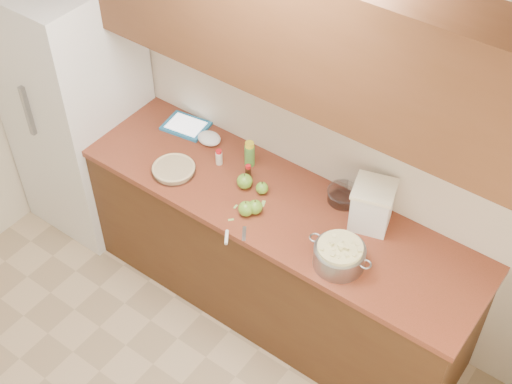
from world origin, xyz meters
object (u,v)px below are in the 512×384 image
Objects in this scene: pie at (174,169)px; colander at (339,255)px; tablet at (186,126)px; flour_canister at (372,205)px.

colander is at bearing -1.14° from pie.
pie reaches higher than tablet.
colander is 1.22× the size of tablet.
colander is at bearing -24.27° from tablet.
colander is at bearing -87.50° from flour_canister.
tablet is at bearing 178.59° from flour_canister.
flour_canister is at bearing -10.00° from tablet.
flour_canister is 0.91× the size of tablet.
flour_canister reaches higher than pie.
colander reaches higher than tablet.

